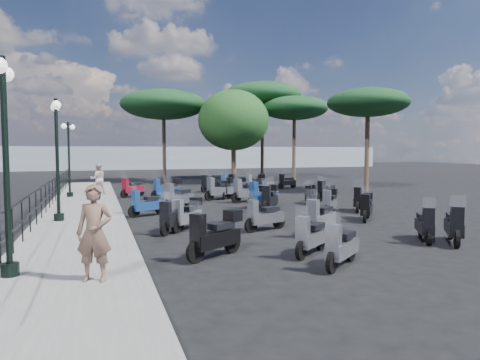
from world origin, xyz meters
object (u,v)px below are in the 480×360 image
object	(u,v)px
scooter_7	(264,217)
scooter_22	(272,194)
pedestrian_far	(98,179)
scooter_17	(228,182)
scooter_30	(220,189)
lamp_post_0	(6,152)
scooter_21	(310,195)
pine_0	(262,96)
scooter_14	(270,198)
scooter_3	(147,205)
scooter_29	(287,182)
pine_2	(164,105)
scooter_6	(341,247)
scooter_8	(320,219)
scooter_27	(327,192)
scooter_11	(209,184)
scooter_15	(247,191)
pine_3	(368,103)
scooter_1	(172,218)
scooter_26	(358,200)
scooter_31	(311,237)
lamp_post_1	(57,152)
woman	(94,233)
scooter_2	(187,215)
scooter_0	(215,235)
scooter_13	(425,226)
lamp_post_2	(69,154)
scooter_19	(367,207)
scooter_5	(132,189)
scooter_23	(255,182)
scooter_16	(226,190)
scooter_20	(330,202)
pine_1	(294,108)
scooter_9	(262,196)
scooter_18	(454,226)
scooter_10	(167,189)

from	to	relation	value
scooter_7	scooter_22	bearing A→B (deg)	-43.71
pedestrian_far	scooter_17	bearing A→B (deg)	-177.67
scooter_17	scooter_30	bearing A→B (deg)	114.01
lamp_post_0	scooter_21	world-z (taller)	lamp_post_0
pine_0	scooter_14	bearing A→B (deg)	-110.61
scooter_3	scooter_30	xyz separation A→B (m)	(4.19, 4.38, 0.10)
scooter_29	pine_2	size ratio (longest dim) A/B	0.21
scooter_6	scooter_29	size ratio (longest dim) A/B	0.88
scooter_8	scooter_27	xyz separation A→B (m)	(4.76, 7.85, -0.07)
scooter_11	scooter_29	size ratio (longest dim) A/B	0.89
scooter_15	pine_3	xyz separation A→B (m)	(8.74, 2.72, 4.85)
scooter_1	scooter_26	bearing A→B (deg)	-131.17
pine_2	scooter_31	bearing A→B (deg)	-90.68
lamp_post_1	woman	distance (m)	7.68
scooter_2	lamp_post_1	bearing A→B (deg)	13.04
scooter_22	scooter_6	bearing A→B (deg)	108.02
scooter_2	scooter_30	xyz separation A→B (m)	(3.29, 7.62, 0.07)
woman	scooter_0	xyz separation A→B (m)	(2.69, 1.50, -0.50)
scooter_13	scooter_31	size ratio (longest dim) A/B	1.06
scooter_21	scooter_6	bearing A→B (deg)	103.77
lamp_post_2	scooter_27	size ratio (longest dim) A/B	2.86
pine_3	scooter_19	bearing A→B (deg)	-124.95
scooter_7	scooter_5	bearing A→B (deg)	-2.95
scooter_29	scooter_15	bearing A→B (deg)	121.90
scooter_6	scooter_19	distance (m)	6.67
scooter_8	scooter_23	world-z (taller)	scooter_8
scooter_11	scooter_16	xyz separation A→B (m)	(-0.05, -3.80, -0.03)
scooter_20	scooter_31	world-z (taller)	scooter_20
scooter_15	scooter_31	xyz separation A→B (m)	(-2.09, -10.49, -0.11)
scooter_30	pine_1	bearing A→B (deg)	-60.69
pedestrian_far	scooter_9	size ratio (longest dim) A/B	0.96
scooter_3	scooter_26	size ratio (longest dim) A/B	1.10
pedestrian_far	scooter_20	distance (m)	12.90
scooter_20	pine_0	world-z (taller)	pine_0
scooter_18	scooter_23	bearing A→B (deg)	-53.75
lamp_post_2	scooter_5	size ratio (longest dim) A/B	2.80
scooter_8	scooter_21	size ratio (longest dim) A/B	1.21
scooter_15	pine_2	bearing A→B (deg)	-13.53
lamp_post_1	scooter_3	distance (m)	3.79
pedestrian_far	scooter_8	world-z (taller)	pedestrian_far
scooter_23	scooter_31	world-z (taller)	scooter_31
scooter_9	scooter_15	bearing A→B (deg)	-24.46
scooter_1	lamp_post_1	bearing A→B (deg)	-2.94
scooter_18	scooter_1	bearing A→B (deg)	8.24
scooter_0	scooter_17	distance (m)	16.95
scooter_10	scooter_30	distance (m)	2.80
lamp_post_2	scooter_29	world-z (taller)	lamp_post_2
lamp_post_0	scooter_9	xyz separation A→B (m)	(8.55, 8.58, -1.99)
scooter_16	scooter_17	size ratio (longest dim) A/B	1.08
scooter_21	scooter_29	world-z (taller)	scooter_29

